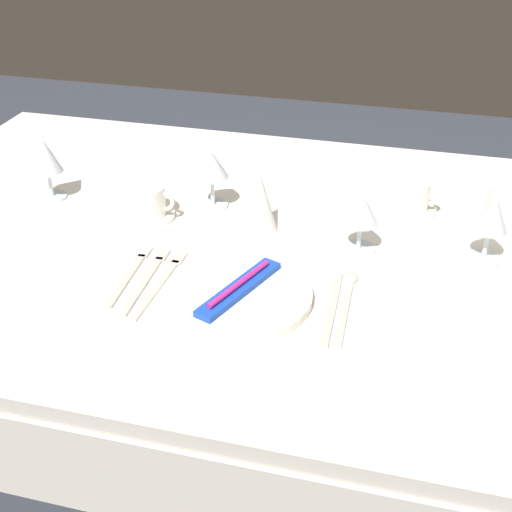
# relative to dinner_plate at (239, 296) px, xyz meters

# --- Properties ---
(ground_plane) EXTENTS (6.00, 6.00, 0.00)m
(ground_plane) POSITION_rel_dinner_plate_xyz_m (0.01, 0.22, -0.75)
(ground_plane) COLOR #383D47
(dining_table) EXTENTS (1.80, 1.11, 0.74)m
(dining_table) POSITION_rel_dinner_plate_xyz_m (0.01, 0.22, -0.09)
(dining_table) COLOR silver
(dining_table) RESTS_ON ground
(dinner_plate) EXTENTS (0.26, 0.26, 0.02)m
(dinner_plate) POSITION_rel_dinner_plate_xyz_m (0.00, 0.00, 0.00)
(dinner_plate) COLOR white
(dinner_plate) RESTS_ON dining_table
(toothbrush_package) EXTENTS (0.11, 0.21, 0.02)m
(toothbrush_package) POSITION_rel_dinner_plate_xyz_m (-0.00, 0.00, 0.02)
(toothbrush_package) COLOR blue
(toothbrush_package) RESTS_ON dinner_plate
(fork_outer) EXTENTS (0.03, 0.23, 0.00)m
(fork_outer) POSITION_rel_dinner_plate_xyz_m (-0.15, 0.02, -0.01)
(fork_outer) COLOR beige
(fork_outer) RESTS_ON dining_table
(fork_inner) EXTENTS (0.02, 0.22, 0.00)m
(fork_inner) POSITION_rel_dinner_plate_xyz_m (-0.19, 0.02, -0.01)
(fork_inner) COLOR beige
(fork_inner) RESTS_ON dining_table
(fork_salad) EXTENTS (0.03, 0.21, 0.00)m
(fork_salad) POSITION_rel_dinner_plate_xyz_m (-0.22, 0.03, -0.01)
(fork_salad) COLOR beige
(fork_salad) RESTS_ON dining_table
(dinner_knife) EXTENTS (0.02, 0.22, 0.00)m
(dinner_knife) POSITION_rel_dinner_plate_xyz_m (0.16, 0.01, -0.01)
(dinner_knife) COLOR beige
(dinner_knife) RESTS_ON dining_table
(spoon_soup) EXTENTS (0.03, 0.23, 0.01)m
(spoon_soup) POSITION_rel_dinner_plate_xyz_m (0.19, 0.05, -0.01)
(spoon_soup) COLOR beige
(spoon_soup) RESTS_ON dining_table
(saucer_left) EXTENTS (0.13, 0.13, 0.01)m
(saucer_left) POSITION_rel_dinner_plate_xyz_m (0.47, 0.41, -0.00)
(saucer_left) COLOR white
(saucer_left) RESTS_ON dining_table
(coffee_cup_left) EXTENTS (0.10, 0.08, 0.07)m
(coffee_cup_left) POSITION_rel_dinner_plate_xyz_m (0.47, 0.41, 0.04)
(coffee_cup_left) COLOR white
(coffee_cup_left) RESTS_ON saucer_left
(saucer_right) EXTENTS (0.12, 0.12, 0.01)m
(saucer_right) POSITION_rel_dinner_plate_xyz_m (0.27, 0.41, -0.00)
(saucer_right) COLOR white
(saucer_right) RESTS_ON dining_table
(coffee_cup_right) EXTENTS (0.11, 0.09, 0.07)m
(coffee_cup_right) POSITION_rel_dinner_plate_xyz_m (0.27, 0.41, 0.03)
(coffee_cup_right) COLOR white
(coffee_cup_right) RESTS_ON saucer_right
(saucer_far) EXTENTS (0.12, 0.12, 0.01)m
(saucer_far) POSITION_rel_dinner_plate_xyz_m (-0.28, 0.25, -0.00)
(saucer_far) COLOR white
(saucer_far) RESTS_ON dining_table
(coffee_cup_far) EXTENTS (0.11, 0.09, 0.06)m
(coffee_cup_far) POSITION_rel_dinner_plate_xyz_m (-0.28, 0.25, 0.03)
(coffee_cup_far) COLOR white
(coffee_cup_far) RESTS_ON saucer_far
(wine_glass_centre) EXTENTS (0.07, 0.07, 0.13)m
(wine_glass_centre) POSITION_rel_dinner_plate_xyz_m (0.18, 0.22, 0.08)
(wine_glass_centre) COLOR silver
(wine_glass_centre) RESTS_ON dining_table
(wine_glass_left) EXTENTS (0.07, 0.07, 0.13)m
(wine_glass_left) POSITION_rel_dinner_plate_xyz_m (-0.15, 0.33, 0.08)
(wine_glass_left) COLOR silver
(wine_glass_left) RESTS_ON dining_table
(wine_glass_right) EXTENTS (0.07, 0.07, 0.14)m
(wine_glass_right) POSITION_rel_dinner_plate_xyz_m (-0.52, 0.28, 0.09)
(wine_glass_right) COLOR silver
(wine_glass_right) RESTS_ON dining_table
(wine_glass_far) EXTENTS (0.07, 0.07, 0.14)m
(wine_glass_far) POSITION_rel_dinner_plate_xyz_m (0.43, 0.25, 0.09)
(wine_glass_far) COLOR silver
(wine_glass_far) RESTS_ON dining_table
(napkin_folded) EXTENTS (0.08, 0.08, 0.14)m
(napkin_folded) POSITION_rel_dinner_plate_xyz_m (-0.03, 0.25, 0.06)
(napkin_folded) COLOR white
(napkin_folded) RESTS_ON dining_table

